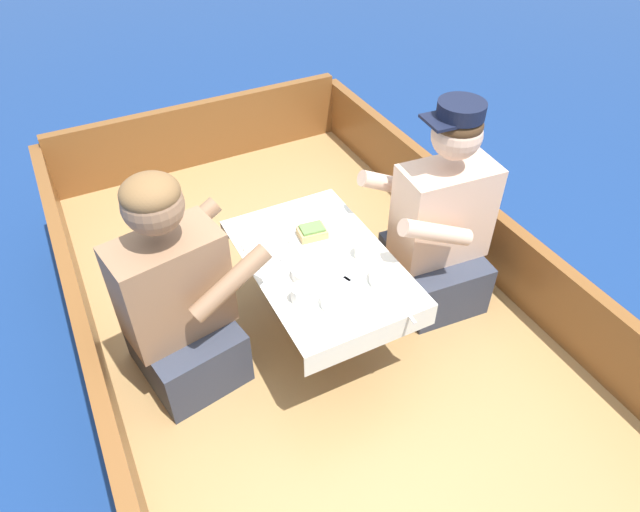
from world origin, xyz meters
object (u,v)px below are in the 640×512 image
Objects in this scene: person_port at (177,302)px; coffee_cup_starboard at (300,294)px; person_starboard at (439,228)px; sandwich at (312,232)px; coffee_cup_port at (365,249)px.

person_port is 0.48m from coffee_cup_starboard.
person_port is 1.15m from person_starboard.
sandwich is (0.61, 0.07, 0.07)m from person_port.
coffee_cup_port is 0.36m from coffee_cup_starboard.
sandwich is 0.24m from coffee_cup_port.
person_starboard is 0.57m from sandwich.
person_starboard is at bearing 11.09° from coffee_cup_starboard.
coffee_cup_port is (-0.40, -0.04, 0.07)m from person_starboard.
person_starboard is at bearing -15.10° from person_port.
coffee_cup_starboard is (-0.34, -0.11, -0.00)m from coffee_cup_port.
coffee_cup_starboard is (-0.74, -0.15, 0.06)m from person_starboard.
coffee_cup_port reaches higher than sandwich.
person_port is 0.76m from coffee_cup_port.
sandwich is 0.37m from coffee_cup_starboard.
sandwich is 1.34× the size of coffee_cup_starboard.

